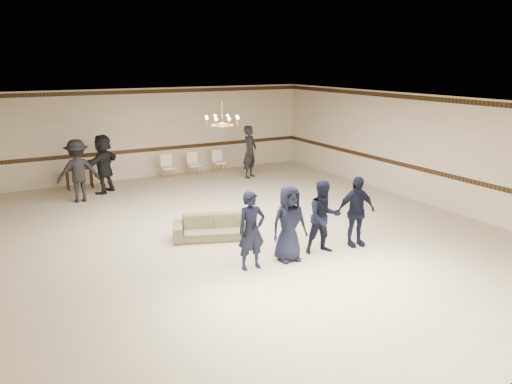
% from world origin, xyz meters
% --- Properties ---
extents(room, '(12.01, 14.01, 3.21)m').
position_xyz_m(room, '(0.00, 0.00, 1.60)').
color(room, '#B5A58B').
rests_on(room, ground).
extents(chair_rail, '(12.00, 0.02, 0.14)m').
position_xyz_m(chair_rail, '(0.00, 6.99, 1.00)').
color(chair_rail, '#382210').
rests_on(chair_rail, wall_back).
extents(crown_molding, '(12.00, 0.02, 0.14)m').
position_xyz_m(crown_molding, '(0.00, 6.99, 3.08)').
color(crown_molding, '#382210').
rests_on(crown_molding, wall_back).
extents(chandelier, '(0.94, 0.94, 0.89)m').
position_xyz_m(chandelier, '(0.00, 1.00, 2.88)').
color(chandelier, gold).
rests_on(chandelier, ceiling).
extents(boy_a, '(0.61, 0.41, 1.63)m').
position_xyz_m(boy_a, '(-0.81, -2.07, 0.82)').
color(boy_a, black).
rests_on(boy_a, floor).
extents(boy_b, '(0.84, 0.58, 1.63)m').
position_xyz_m(boy_b, '(0.09, -2.07, 0.82)').
color(boy_b, black).
rests_on(boy_b, floor).
extents(boy_c, '(0.91, 0.78, 1.63)m').
position_xyz_m(boy_c, '(0.99, -2.07, 0.82)').
color(boy_c, black).
rests_on(boy_c, floor).
extents(boy_d, '(1.01, 0.54, 1.63)m').
position_xyz_m(boy_d, '(1.89, -2.07, 0.82)').
color(boy_d, black).
rests_on(boy_d, floor).
extents(settee, '(2.08, 1.37, 0.57)m').
position_xyz_m(settee, '(-0.77, -0.08, 0.28)').
color(settee, '#75714E').
rests_on(settee, floor).
extents(adult_left, '(1.24, 0.73, 1.89)m').
position_xyz_m(adult_left, '(-3.02, 4.80, 0.95)').
color(adult_left, black).
rests_on(adult_left, floor).
extents(adult_mid, '(1.67, 1.60, 1.89)m').
position_xyz_m(adult_mid, '(-2.12, 5.50, 0.95)').
color(adult_mid, black).
rests_on(adult_mid, floor).
extents(adult_right, '(0.82, 0.78, 1.89)m').
position_xyz_m(adult_right, '(2.98, 5.10, 0.95)').
color(adult_right, black).
rests_on(adult_right, floor).
extents(banquet_chair_left, '(0.47, 0.47, 0.90)m').
position_xyz_m(banquet_chair_left, '(0.23, 6.17, 0.45)').
color(banquet_chair_left, '#F6E7CF').
rests_on(banquet_chair_left, floor).
extents(banquet_chair_mid, '(0.46, 0.46, 0.90)m').
position_xyz_m(banquet_chair_mid, '(1.23, 6.17, 0.45)').
color(banquet_chair_mid, '#F6E7CF').
rests_on(banquet_chair_mid, floor).
extents(banquet_chair_right, '(0.45, 0.45, 0.90)m').
position_xyz_m(banquet_chair_right, '(2.23, 6.17, 0.45)').
color(banquet_chair_right, '#F6E7CF').
rests_on(banquet_chair_right, floor).
extents(console_table, '(0.86, 0.37, 0.72)m').
position_xyz_m(console_table, '(-2.77, 6.37, 0.36)').
color(console_table, black).
rests_on(console_table, floor).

